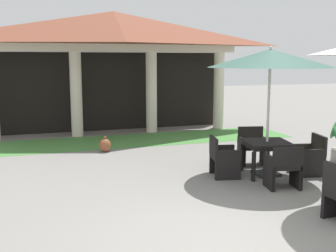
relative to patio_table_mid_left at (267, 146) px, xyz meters
name	(u,v)px	position (x,y,z in m)	size (l,w,h in m)	color
ground_plane	(233,234)	(-2.07, -2.51, -0.63)	(60.00, 60.00, 0.00)	gray
background_pavilion	(113,40)	(-2.07, 6.00, 2.43)	(8.65, 2.69, 3.95)	beige
lawn_strip	(124,141)	(-2.07, 4.61, -0.62)	(10.45, 2.11, 0.01)	#47843D
patio_table_mid_left	(267,146)	(0.00, 0.00, 0.00)	(1.07, 1.07, 0.73)	black
patio_umbrella_mid_left	(270,59)	(0.00, 0.00, 1.81)	(2.59, 2.59, 2.70)	#2D2D2D
patio_chair_mid_left_north	(253,147)	(0.19, 0.92, -0.22)	(0.71, 0.63, 0.87)	black
patio_chair_mid_left_west	(223,158)	(-0.92, 0.19, -0.23)	(0.66, 0.70, 0.85)	black
patio_chair_mid_left_east	(309,156)	(0.92, -0.19, -0.24)	(0.67, 0.74, 0.85)	black
patio_chair_mid_left_south	(284,167)	(-0.19, -0.91, -0.22)	(0.69, 0.61, 0.84)	black
terracotta_urn	(105,145)	(-2.87, 3.31, -0.45)	(0.31, 0.31, 0.44)	brown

